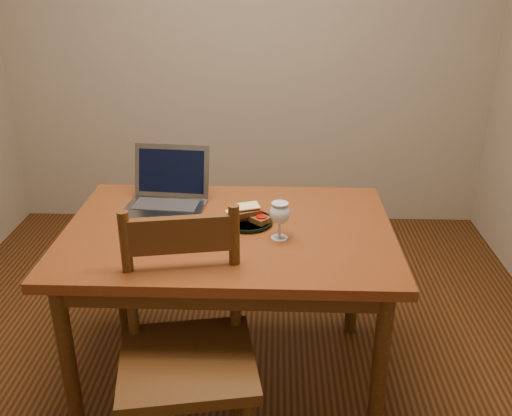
{
  "coord_description": "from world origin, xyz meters",
  "views": [
    {
      "loc": [
        0.2,
        -2.15,
        1.73
      ],
      "look_at": [
        0.12,
        -0.06,
        0.8
      ],
      "focal_mm": 40.0,
      "sensor_mm": 36.0,
      "label": 1
    }
  ],
  "objects_px": {
    "plate": "(248,221)",
    "chair": "(186,343)",
    "table": "(229,247)",
    "laptop": "(168,191)",
    "milk_glass": "(280,221)"
  },
  "relations": [
    {
      "from": "plate",
      "to": "chair",
      "type": "bearing_deg",
      "value": -110.14
    },
    {
      "from": "table",
      "to": "laptop",
      "type": "distance_m",
      "value": 0.39
    },
    {
      "from": "plate",
      "to": "laptop",
      "type": "relative_size",
      "value": 0.58
    },
    {
      "from": "chair",
      "to": "plate",
      "type": "relative_size",
      "value": 2.55
    },
    {
      "from": "table",
      "to": "milk_glass",
      "type": "bearing_deg",
      "value": -23.3
    },
    {
      "from": "chair",
      "to": "laptop",
      "type": "height_order",
      "value": "laptop"
    },
    {
      "from": "table",
      "to": "plate",
      "type": "bearing_deg",
      "value": 31.16
    },
    {
      "from": "milk_glass",
      "to": "plate",
      "type": "bearing_deg",
      "value": 134.39
    },
    {
      "from": "chair",
      "to": "laptop",
      "type": "bearing_deg",
      "value": 93.7
    },
    {
      "from": "milk_glass",
      "to": "laptop",
      "type": "bearing_deg",
      "value": 146.84
    },
    {
      "from": "plate",
      "to": "milk_glass",
      "type": "distance_m",
      "value": 0.19
    },
    {
      "from": "plate",
      "to": "laptop",
      "type": "bearing_deg",
      "value": 152.54
    },
    {
      "from": "chair",
      "to": "table",
      "type": "bearing_deg",
      "value": 66.27
    },
    {
      "from": "plate",
      "to": "laptop",
      "type": "distance_m",
      "value": 0.4
    },
    {
      "from": "chair",
      "to": "milk_glass",
      "type": "bearing_deg",
      "value": 39.84
    }
  ]
}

